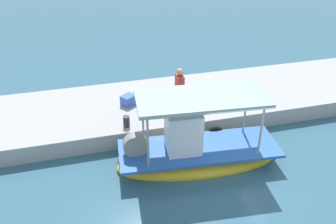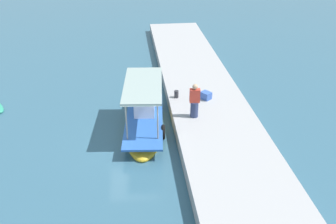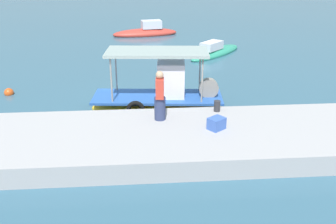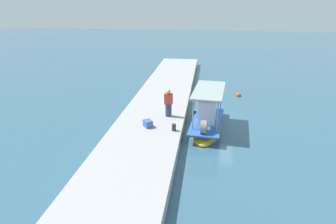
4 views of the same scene
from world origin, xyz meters
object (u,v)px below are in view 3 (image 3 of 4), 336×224
at_px(main_fishing_boat, 160,100).
at_px(moored_boat_near, 215,52).
at_px(fisherman_near_bollard, 160,98).
at_px(mooring_bollard, 217,106).
at_px(cargo_crate, 216,123).
at_px(marker_buoy, 9,93).
at_px(moored_boat_mid, 146,32).

xyz_separation_m(main_fishing_boat, moored_boat_near, (4.22, 9.61, -0.33)).
distance_m(fisherman_near_bollard, mooring_bollard, 2.34).
bearing_deg(fisherman_near_bollard, moored_boat_near, 70.17).
xyz_separation_m(fisherman_near_bollard, moored_boat_near, (4.37, 12.11, -1.33)).
relative_size(cargo_crate, marker_buoy, 1.22).
distance_m(cargo_crate, moored_boat_mid, 20.03).
height_order(moored_boat_near, moored_boat_mid, moored_boat_mid).
height_order(fisherman_near_bollard, moored_boat_near, fisherman_near_bollard).
bearing_deg(cargo_crate, main_fishing_boat, 115.93).
bearing_deg(mooring_bollard, cargo_crate, -101.95).
relative_size(fisherman_near_bollard, cargo_crate, 3.35).
relative_size(main_fishing_boat, mooring_bollard, 13.93).
bearing_deg(main_fishing_boat, fisherman_near_bollard, -93.41).
xyz_separation_m(fisherman_near_bollard, moored_boat_mid, (-0.00, 18.96, -1.24)).
relative_size(cargo_crate, moored_boat_mid, 0.10).
height_order(cargo_crate, moored_boat_near, cargo_crate).
height_order(fisherman_near_bollard, cargo_crate, fisherman_near_bollard).
bearing_deg(moored_boat_mid, cargo_crate, -84.71).
bearing_deg(moored_boat_mid, main_fishing_boat, -89.47).
bearing_deg(fisherman_near_bollard, cargo_crate, -28.08).
xyz_separation_m(main_fishing_boat, moored_boat_mid, (-0.15, 16.45, -0.25)).
distance_m(cargo_crate, moored_boat_near, 13.36).
xyz_separation_m(main_fishing_boat, cargo_crate, (1.69, -3.49, 0.39)).
height_order(mooring_bollard, marker_buoy, mooring_bollard).
distance_m(fisherman_near_bollard, cargo_crate, 2.18).
relative_size(fisherman_near_bollard, moored_boat_mid, 0.33).
bearing_deg(cargo_crate, fisherman_near_bollard, 151.92).
bearing_deg(mooring_bollard, fisherman_near_bollard, -164.39).
distance_m(fisherman_near_bollard, marker_buoy, 8.62).
distance_m(mooring_bollard, cargo_crate, 1.63).
bearing_deg(main_fishing_boat, cargo_crate, -64.07).
bearing_deg(marker_buoy, fisherman_near_bollard, -36.58).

